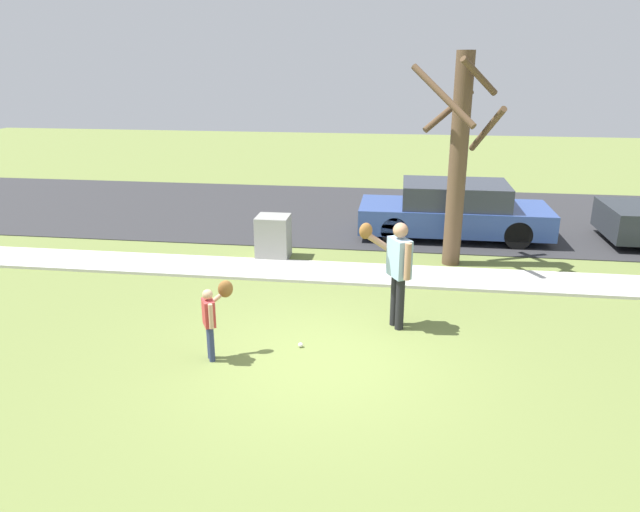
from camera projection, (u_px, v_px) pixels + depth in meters
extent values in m
plane|color=olive|center=(343.00, 276.00, 11.79)|extent=(48.00, 48.00, 0.00)
cube|color=beige|center=(343.00, 273.00, 11.88)|extent=(36.00, 1.20, 0.06)
cube|color=#2D2D30|center=(361.00, 213.00, 16.58)|extent=(36.00, 6.80, 0.02)
cylinder|color=black|center=(400.00, 304.00, 9.35)|extent=(0.14, 0.14, 0.88)
cylinder|color=black|center=(395.00, 300.00, 9.50)|extent=(0.14, 0.14, 0.88)
cube|color=#8CADC6|center=(399.00, 258.00, 9.19)|extent=(0.41, 0.48, 0.62)
sphere|color=#A87A5B|center=(401.00, 230.00, 9.05)|extent=(0.24, 0.24, 0.24)
cylinder|color=#A87A5B|center=(408.00, 262.00, 8.95)|extent=(0.10, 0.10, 0.58)
cylinder|color=#A87A5B|center=(377.00, 241.00, 9.26)|extent=(0.52, 0.35, 0.42)
ellipsoid|color=brown|center=(366.00, 231.00, 9.13)|extent=(0.26, 0.23, 0.26)
cylinder|color=navy|center=(210.00, 341.00, 8.48)|extent=(0.09, 0.09, 0.55)
cylinder|color=navy|center=(211.00, 344.00, 8.39)|extent=(0.09, 0.09, 0.55)
cube|color=#B73838|center=(209.00, 313.00, 8.29)|extent=(0.26, 0.30, 0.39)
sphere|color=tan|center=(207.00, 294.00, 8.20)|extent=(0.15, 0.15, 0.15)
cylinder|color=tan|center=(217.00, 298.00, 8.44)|extent=(0.32, 0.22, 0.26)
ellipsoid|color=brown|center=(225.00, 289.00, 8.45)|extent=(0.26, 0.23, 0.26)
cylinder|color=tan|center=(211.00, 316.00, 8.14)|extent=(0.06, 0.06, 0.36)
sphere|color=white|center=(301.00, 345.00, 8.87)|extent=(0.07, 0.07, 0.07)
cube|color=gray|center=(273.00, 237.00, 12.75)|extent=(0.70, 0.65, 0.94)
cylinder|color=brown|center=(458.00, 163.00, 11.84)|extent=(0.37, 0.37, 4.31)
cylinder|color=brown|center=(487.00, 130.00, 11.72)|extent=(0.53, 1.36, 1.02)
cylinder|color=brown|center=(448.00, 111.00, 11.93)|extent=(1.05, 0.69, 0.85)
cylinder|color=brown|center=(443.00, 96.00, 11.03)|extent=(1.26, 1.11, 1.14)
cylinder|color=brown|center=(479.00, 76.00, 11.00)|extent=(0.83, 0.72, 0.74)
cube|color=#2D478C|center=(453.00, 217.00, 14.24)|extent=(4.50, 1.80, 0.60)
cube|color=#2D333D|center=(455.00, 194.00, 14.06)|extent=(2.47, 1.66, 0.55)
cylinder|color=black|center=(395.00, 230.00, 13.73)|extent=(0.64, 0.22, 0.64)
cylinder|color=black|center=(396.00, 214.00, 15.22)|extent=(0.64, 0.22, 0.64)
cylinder|color=black|center=(518.00, 235.00, 13.37)|extent=(0.64, 0.22, 0.64)
cylinder|color=black|center=(507.00, 217.00, 14.85)|extent=(0.64, 0.22, 0.64)
cylinder|color=black|center=(634.00, 220.00, 14.57)|extent=(0.64, 0.22, 0.64)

